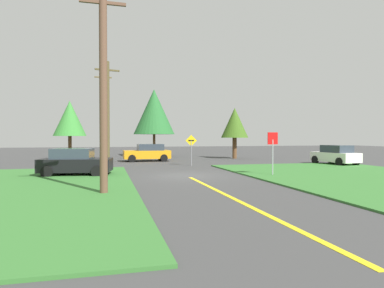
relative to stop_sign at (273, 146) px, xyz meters
The scene contains 14 objects.
ground_plane 5.39m from the stop_sign, 164.52° to the left, with size 120.00×120.00×0.00m, color #3C3C3C.
grass_verge_right 5.49m from the stop_sign, 30.56° to the right, with size 12.00×20.00×0.08m, color #336E2D.
lane_stripe_center 8.45m from the stop_sign, 126.43° to the right, with size 0.20×14.00×0.01m, color yellow.
stop_sign is the anchor object (origin of this frame).
parked_car_near_building 11.71m from the stop_sign, 165.68° to the left, with size 4.30×2.62×1.62m.
car_on_crossroad 10.87m from the stop_sign, 35.10° to the left, with size 2.33×4.20×1.62m.
car_approaching_junction 15.20m from the stop_sign, 112.21° to the left, with size 4.36×2.21×1.62m.
utility_pole_near 10.83m from the stop_sign, 155.52° to the right, with size 1.80×0.31×8.27m.
utility_pole_mid 12.34m from the stop_sign, 140.96° to the left, with size 1.79×0.49×7.85m.
utility_pole_far 22.19m from the stop_sign, 116.59° to the left, with size 1.80×0.33×9.43m.
direction_sign 8.62m from the stop_sign, 110.09° to the left, with size 0.90×0.19×2.46m.
oak_tree_left 16.35m from the stop_sign, 76.92° to the left, with size 2.87×2.87×5.37m.
pine_tree_center 20.14m from the stop_sign, 129.84° to the left, with size 2.98×2.98×5.67m.
oak_tree_right 22.17m from the stop_sign, 100.86° to the left, with size 4.75×4.75×7.84m.
Camera 1 is at (-4.57, -19.86, 2.31)m, focal length 32.23 mm.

